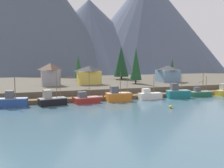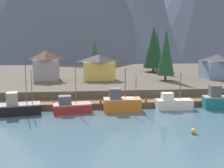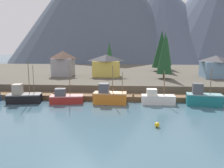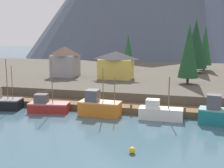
% 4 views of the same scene
% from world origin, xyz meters
% --- Properties ---
extents(ground_plane, '(400.00, 400.00, 1.00)m').
position_xyz_m(ground_plane, '(0.00, 20.00, -0.50)').
color(ground_plane, '#3D5B6B').
extents(dock, '(80.00, 4.00, 1.60)m').
position_xyz_m(dock, '(0.00, 1.99, 0.50)').
color(dock, brown).
rests_on(dock, ground_plane).
extents(shoreline_bank, '(400.00, 56.00, 2.50)m').
position_xyz_m(shoreline_bank, '(0.00, 32.00, 1.25)').
color(shoreline_bank, '#4C473D').
rests_on(shoreline_bank, ground_plane).
extents(mountain_central_peak, '(115.20, 115.20, 54.79)m').
position_xyz_m(mountain_central_peak, '(25.34, 131.55, 27.39)').
color(mountain_central_peak, '#4C566B').
rests_on(mountain_central_peak, ground_plane).
extents(fishing_boat_black, '(6.65, 3.90, 8.25)m').
position_xyz_m(fishing_boat_black, '(-17.35, -2.14, 1.19)').
color(fishing_boat_black, black).
rests_on(fishing_boat_black, ground_plane).
extents(fishing_boat_red, '(6.56, 3.41, 8.22)m').
position_xyz_m(fishing_boat_red, '(-9.04, -1.87, 1.00)').
color(fishing_boat_red, maroon).
rests_on(fishing_boat_red, ground_plane).
extents(fishing_boat_orange, '(6.33, 2.87, 7.32)m').
position_xyz_m(fishing_boat_orange, '(-0.65, -1.56, 1.38)').
color(fishing_boat_orange, '#CC6B1E').
rests_on(fishing_boat_orange, ground_plane).
extents(fishing_boat_white, '(6.26, 2.33, 6.30)m').
position_xyz_m(fishing_boat_white, '(8.52, -1.28, 1.05)').
color(fishing_boat_white, silver).
rests_on(fishing_boat_white, ground_plane).
extents(fishing_boat_teal, '(6.53, 3.30, 6.82)m').
position_xyz_m(fishing_boat_teal, '(16.89, -1.76, 1.40)').
color(fishing_boat_teal, '#196B70').
rests_on(fishing_boat_teal, ground_plane).
extents(house_blue, '(6.98, 7.23, 5.86)m').
position_xyz_m(house_blue, '(26.14, 19.14, 5.49)').
color(house_blue, '#6689A8').
rests_on(house_blue, shoreline_bank).
extents(house_yellow, '(7.65, 4.59, 6.01)m').
position_xyz_m(house_yellow, '(-3.12, 18.87, 5.57)').
color(house_yellow, gold).
rests_on(house_yellow, shoreline_bank).
extents(house_grey, '(5.78, 5.49, 6.96)m').
position_xyz_m(house_grey, '(-15.30, 19.33, 6.05)').
color(house_grey, gray).
rests_on(house_grey, shoreline_bank).
extents(conifer_near_left, '(5.99, 5.99, 13.25)m').
position_xyz_m(conifer_near_left, '(13.67, 33.63, 9.75)').
color(conifer_near_left, '#4C3823').
rests_on(conifer_near_left, shoreline_bank).
extents(conifer_mid_left, '(3.98, 3.98, 11.84)m').
position_xyz_m(conifer_mid_left, '(12.19, 16.06, 9.04)').
color(conifer_mid_left, '#4C3823').
rests_on(conifer_mid_left, shoreline_bank).
extents(conifer_mid_right, '(3.85, 3.85, 11.91)m').
position_xyz_m(conifer_mid_right, '(16.28, 39.70, 9.15)').
color(conifer_mid_right, '#4C3823').
rests_on(conifer_mid_right, shoreline_bank).
extents(conifer_back_left, '(3.19, 3.19, 9.62)m').
position_xyz_m(conifer_back_left, '(-3.48, 33.78, 7.91)').
color(conifer_back_left, '#4C3823').
rests_on(conifer_back_left, shoreline_bank).
extents(channel_buoy, '(0.70, 0.70, 0.70)m').
position_xyz_m(channel_buoy, '(7.01, -14.44, 0.35)').
color(channel_buoy, gold).
rests_on(channel_buoy, ground_plane).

